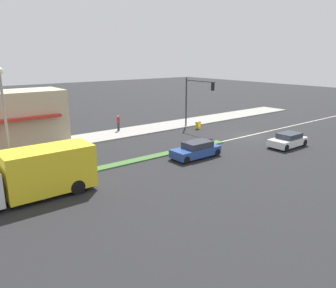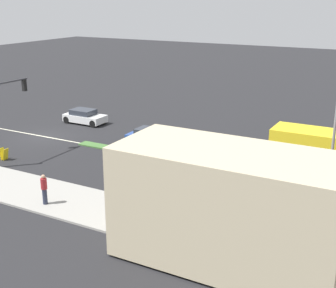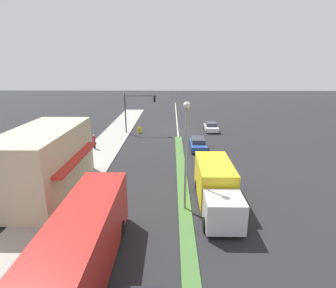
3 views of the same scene
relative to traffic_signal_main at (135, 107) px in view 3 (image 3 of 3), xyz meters
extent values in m
plane|color=#232326|center=(-6.12, 16.18, -3.90)|extent=(160.00, 160.00, 0.00)
cube|color=#9E9B93|center=(2.88, 16.68, -3.84)|extent=(4.00, 73.00, 0.12)
cube|color=#477538|center=(-6.12, 25.18, -3.85)|extent=(0.90, 46.00, 0.10)
cube|color=beige|center=(-6.12, -1.82, -3.90)|extent=(0.16, 60.00, 0.01)
cube|color=#C6B793|center=(4.39, 18.53, -1.30)|extent=(4.33, 9.55, 4.96)
cube|color=red|center=(1.88, 18.53, -0.98)|extent=(0.70, 7.64, 0.20)
cylinder|color=#333338|center=(1.43, 0.01, -0.98)|extent=(0.18, 0.18, 5.60)
cylinder|color=#333338|center=(-0.82, 0.01, 1.52)|extent=(4.50, 0.12, 0.12)
cube|color=black|center=(-2.77, 0.01, 1.07)|extent=(0.28, 0.24, 0.84)
sphere|color=red|center=(-2.77, -0.12, 1.34)|extent=(0.18, 0.18, 0.18)
sphere|color=gold|center=(-2.77, -0.12, 1.07)|extent=(0.18, 0.18, 0.18)
sphere|color=green|center=(-2.77, -0.12, 0.80)|extent=(0.18, 0.18, 0.18)
cylinder|color=gray|center=(-6.12, 20.89, -0.30)|extent=(0.16, 0.16, 7.00)
sphere|color=silver|center=(-6.12, 20.89, 3.35)|extent=(0.44, 0.44, 0.44)
cylinder|color=#282D42|center=(3.90, 7.68, -3.33)|extent=(0.26, 0.26, 0.89)
cylinder|color=maroon|center=(3.90, 7.68, -2.58)|extent=(0.34, 0.34, 0.61)
sphere|color=tan|center=(3.90, 7.68, -2.16)|extent=(0.22, 0.22, 0.22)
cube|color=yellow|center=(-0.47, -0.36, -3.47)|extent=(0.45, 0.21, 0.84)
cube|color=yellow|center=(-0.47, -0.04, -3.47)|extent=(0.45, 0.21, 0.84)
cube|color=silver|center=(-8.32, 23.17, -2.68)|extent=(2.28, 2.20, 1.90)
cube|color=yellow|center=(-8.32, 19.32, -2.33)|extent=(2.40, 5.10, 2.60)
cylinder|color=black|center=(-9.40, 23.37, -3.45)|extent=(0.28, 0.90, 0.90)
cylinder|color=black|center=(-7.24, 23.37, -3.45)|extent=(0.28, 0.90, 0.90)
cylinder|color=black|center=(-9.40, 18.07, -3.45)|extent=(0.28, 0.90, 0.90)
cylinder|color=black|center=(-7.24, 18.07, -3.45)|extent=(0.28, 0.90, 0.90)
cube|color=red|center=(-1.12, 27.57, -2.14)|extent=(2.50, 11.00, 3.00)
cylinder|color=black|center=(-2.25, 23.87, -3.42)|extent=(0.30, 0.96, 0.96)
cylinder|color=black|center=(0.01, 23.87, -3.42)|extent=(0.30, 0.96, 0.96)
cube|color=silver|center=(-11.12, -1.43, -3.41)|extent=(1.79, 3.82, 0.63)
cube|color=#2D333D|center=(-11.12, -1.62, -2.86)|extent=(1.53, 2.10, 0.46)
cylinder|color=black|center=(-11.92, 0.06, -3.58)|extent=(0.22, 0.65, 0.65)
cylinder|color=black|center=(-10.33, 0.06, -3.58)|extent=(0.22, 0.65, 0.65)
cylinder|color=black|center=(-11.92, -2.92, -3.58)|extent=(0.22, 0.65, 0.65)
cylinder|color=black|center=(-10.33, -2.92, -3.58)|extent=(0.22, 0.65, 0.65)
cube|color=#284793|center=(-8.32, 7.44, -3.40)|extent=(1.77, 4.20, 0.66)
cube|color=#2D333D|center=(-8.32, 7.23, -2.82)|extent=(1.51, 2.31, 0.49)
cylinder|color=black|center=(-9.11, 9.14, -3.59)|extent=(0.22, 0.62, 0.62)
cylinder|color=black|center=(-7.54, 9.14, -3.59)|extent=(0.22, 0.62, 0.62)
cylinder|color=black|center=(-9.11, 5.75, -3.59)|extent=(0.22, 0.62, 0.62)
cylinder|color=black|center=(-7.54, 5.75, -3.59)|extent=(0.22, 0.62, 0.62)
camera|label=1|loc=(-27.22, 25.06, 4.17)|focal=35.00mm
camera|label=2|loc=(21.30, 24.93, 7.16)|focal=50.00mm
camera|label=3|loc=(-5.18, 36.99, 5.77)|focal=28.00mm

